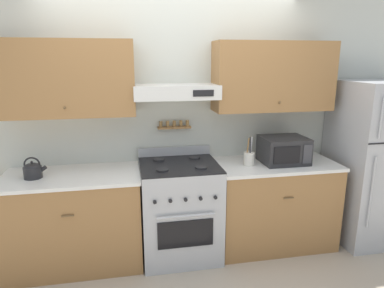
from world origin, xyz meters
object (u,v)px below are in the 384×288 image
object	(u,v)px
stove_range	(180,209)
tea_kettle	(33,170)
microwave	(284,150)
utensil_crock	(249,158)
refrigerator	(372,162)

from	to	relation	value
stove_range	tea_kettle	size ratio (longest dim) A/B	5.17
microwave	utensil_crock	size ratio (longest dim) A/B	1.57
stove_range	microwave	xyz separation A→B (m)	(1.07, 0.01, 0.55)
tea_kettle	utensil_crock	bearing A→B (deg)	0.00
stove_range	refrigerator	bearing A→B (deg)	-0.96
tea_kettle	microwave	size ratio (longest dim) A/B	0.45
microwave	utensil_crock	world-z (taller)	utensil_crock
tea_kettle	microwave	world-z (taller)	microwave
microwave	utensil_crock	distance (m)	0.37
tea_kettle	utensil_crock	size ratio (longest dim) A/B	0.71
utensil_crock	refrigerator	bearing A→B (deg)	-1.07
refrigerator	tea_kettle	world-z (taller)	refrigerator
stove_range	microwave	bearing A→B (deg)	0.47
stove_range	tea_kettle	distance (m)	1.40
refrigerator	utensil_crock	world-z (taller)	refrigerator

